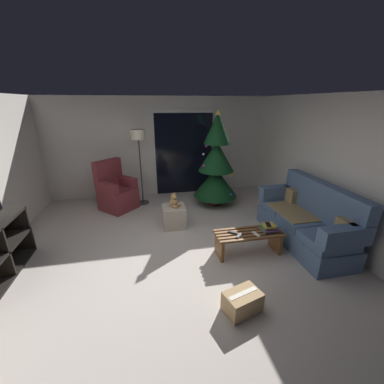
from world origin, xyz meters
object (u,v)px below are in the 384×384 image
(teddy_bear_honey, at_px, (174,201))
(coffee_table, at_px, (248,239))
(ottoman, at_px, (174,216))
(cardboard_box_taped_mid_floor, at_px, (242,302))
(remote_graphite, at_px, (239,236))
(cell_phone, at_px, (268,224))
(armchair, at_px, (116,192))
(book_stack, at_px, (269,228))
(floor_lamp, at_px, (139,142))
(remote_black, at_px, (233,232))
(christmas_tree, at_px, (216,165))
(couch, at_px, (307,221))
(remote_white, at_px, (256,234))

(teddy_bear_honey, bearing_deg, coffee_table, -46.89)
(ottoman, xyz_separation_m, cardboard_box_taped_mid_floor, (0.54, -2.25, -0.09))
(remote_graphite, bearing_deg, cell_phone, -127.16)
(remote_graphite, height_order, armchair, armchair)
(book_stack, bearing_deg, floor_lamp, 128.90)
(remote_black, relative_size, christmas_tree, 0.07)
(remote_graphite, height_order, ottoman, ottoman)
(remote_black, distance_m, christmas_tree, 2.16)
(christmas_tree, bearing_deg, floor_lamp, 167.72)
(armchair, bearing_deg, christmas_tree, -4.74)
(remote_graphite, bearing_deg, remote_black, -12.64)
(remote_black, xyz_separation_m, remote_graphite, (0.07, -0.11, 0.00))
(teddy_bear_honey, bearing_deg, armchair, 136.65)
(ottoman, xyz_separation_m, teddy_bear_honey, (0.01, -0.01, 0.33))
(cell_phone, xyz_separation_m, christmas_tree, (-0.26, 2.13, 0.46))
(remote_graphite, bearing_deg, coffee_table, -109.83)
(couch, distance_m, ottoman, 2.44)
(coffee_table, bearing_deg, ottoman, 133.11)
(book_stack, bearing_deg, cardboard_box_taped_mid_floor, -129.09)
(book_stack, xyz_separation_m, floor_lamp, (-2.01, 2.50, 1.06))
(remote_black, xyz_separation_m, teddy_bear_honey, (-0.80, 1.12, 0.15))
(ottoman, relative_size, teddy_bear_honey, 1.54)
(book_stack, xyz_separation_m, christmas_tree, (-0.28, 2.12, 0.53))
(christmas_tree, bearing_deg, teddy_bear_honey, -139.72)
(remote_black, distance_m, ottoman, 1.40)
(remote_black, distance_m, cell_phone, 0.58)
(cardboard_box_taped_mid_floor, bearing_deg, teddy_bear_honey, 103.32)
(floor_lamp, bearing_deg, remote_black, -59.79)
(remote_white, height_order, cardboard_box_taped_mid_floor, remote_white)
(floor_lamp, relative_size, cardboard_box_taped_mid_floor, 3.61)
(christmas_tree, xyz_separation_m, teddy_bear_honey, (-1.12, -0.95, -0.43))
(book_stack, bearing_deg, ottoman, 139.93)
(book_stack, height_order, floor_lamp, floor_lamp)
(remote_black, bearing_deg, couch, 129.59)
(remote_graphite, distance_m, cardboard_box_taped_mid_floor, 1.10)
(armchair, relative_size, floor_lamp, 0.63)
(remote_graphite, bearing_deg, cardboard_box_taped_mid_floor, 118.80)
(couch, height_order, ottoman, couch)
(remote_black, distance_m, cardboard_box_taped_mid_floor, 1.19)
(armchair, bearing_deg, teddy_bear_honey, -43.35)
(remote_graphite, distance_m, ottoman, 1.53)
(teddy_bear_honey, bearing_deg, book_stack, -40.03)
(remote_black, bearing_deg, remote_graphite, 65.00)
(couch, bearing_deg, ottoman, 155.36)
(remote_white, bearing_deg, remote_black, -35.32)
(remote_black, distance_m, remote_graphite, 0.13)
(remote_black, bearing_deg, cell_phone, 118.35)
(teddy_bear_honey, xyz_separation_m, cardboard_box_taped_mid_floor, (0.53, -2.24, -0.42))
(couch, height_order, remote_white, couch)
(cardboard_box_taped_mid_floor, bearing_deg, armchair, 117.20)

